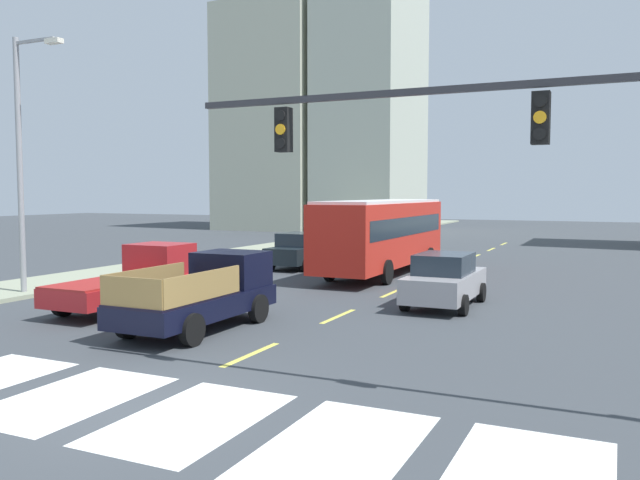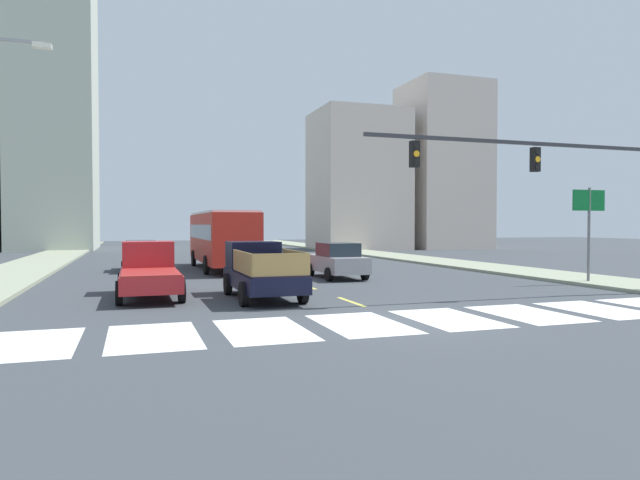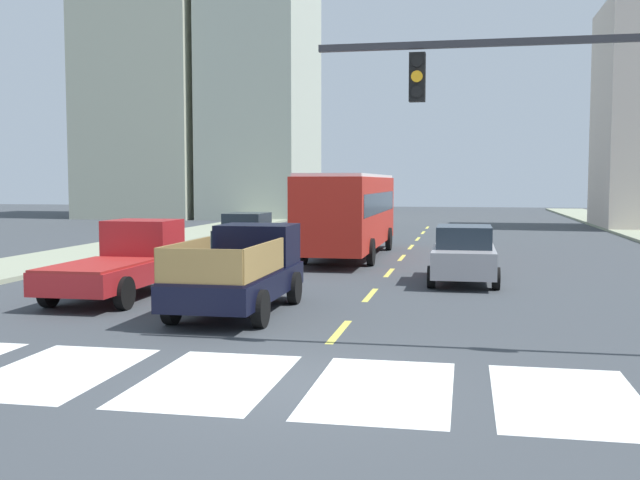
% 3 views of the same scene
% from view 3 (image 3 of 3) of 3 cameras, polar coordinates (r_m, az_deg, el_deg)
% --- Properties ---
extents(ground_plane, '(160.00, 160.00, 0.00)m').
position_cam_3_polar(ground_plane, '(11.42, -1.92, -10.93)').
color(ground_plane, '#393E43').
extents(sidewalk_left, '(3.80, 110.00, 0.15)m').
position_cam_3_polar(sidewalk_left, '(32.69, -16.94, -0.91)').
color(sidewalk_left, gray).
rests_on(sidewalk_left, ground).
extents(crosswalk_stripe_2, '(2.05, 3.47, 0.01)m').
position_cam_3_polar(crosswalk_stripe_2, '(12.85, -19.43, -9.42)').
color(crosswalk_stripe_2, white).
rests_on(crosswalk_stripe_2, ground).
extents(crosswalk_stripe_3, '(2.05, 3.47, 0.01)m').
position_cam_3_polar(crosswalk_stripe_3, '(11.77, -8.22, -10.48)').
color(crosswalk_stripe_3, white).
rests_on(crosswalk_stripe_3, ground).
extents(crosswalk_stripe_4, '(2.05, 3.47, 0.01)m').
position_cam_3_polar(crosswalk_stripe_4, '(11.21, 4.73, -11.22)').
color(crosswalk_stripe_4, white).
rests_on(crosswalk_stripe_4, ground).
extents(crosswalk_stripe_5, '(2.05, 3.47, 0.01)m').
position_cam_3_polar(crosswalk_stripe_5, '(11.24, 18.34, -11.39)').
color(crosswalk_stripe_5, white).
rests_on(crosswalk_stripe_5, ground).
extents(lane_dash_0, '(0.16, 2.40, 0.01)m').
position_cam_3_polar(lane_dash_0, '(15.24, 1.49, -6.99)').
color(lane_dash_0, '#D2C84D').
rests_on(lane_dash_0, ground).
extents(lane_dash_1, '(0.16, 2.40, 0.01)m').
position_cam_3_polar(lane_dash_1, '(20.11, 3.86, -4.20)').
color(lane_dash_1, '#D2C84D').
rests_on(lane_dash_1, ground).
extents(lane_dash_2, '(0.16, 2.40, 0.01)m').
position_cam_3_polar(lane_dash_2, '(25.03, 5.30, -2.49)').
color(lane_dash_2, '#D2C84D').
rests_on(lane_dash_2, ground).
extents(lane_dash_3, '(0.16, 2.40, 0.01)m').
position_cam_3_polar(lane_dash_3, '(29.98, 6.26, -1.35)').
color(lane_dash_3, '#D2C84D').
rests_on(lane_dash_3, ground).
extents(lane_dash_4, '(0.16, 2.40, 0.01)m').
position_cam_3_polar(lane_dash_4, '(34.95, 6.95, -0.53)').
color(lane_dash_4, '#D2C84D').
rests_on(lane_dash_4, ground).
extents(lane_dash_5, '(0.16, 2.40, 0.01)m').
position_cam_3_polar(lane_dash_5, '(39.92, 7.46, 0.09)').
color(lane_dash_5, '#D2C84D').
rests_on(lane_dash_5, ground).
extents(lane_dash_6, '(0.16, 2.40, 0.01)m').
position_cam_3_polar(lane_dash_6, '(44.90, 7.87, 0.56)').
color(lane_dash_6, '#D2C84D').
rests_on(lane_dash_6, ground).
extents(lane_dash_7, '(0.16, 2.40, 0.01)m').
position_cam_3_polar(lane_dash_7, '(49.88, 8.19, 0.95)').
color(lane_dash_7, '#D2C84D').
rests_on(lane_dash_7, ground).
extents(pickup_stakebed, '(2.18, 5.20, 1.96)m').
position_cam_3_polar(pickup_stakebed, '(17.70, -5.88, -2.35)').
color(pickup_stakebed, black).
rests_on(pickup_stakebed, ground).
extents(pickup_dark, '(2.18, 5.20, 1.96)m').
position_cam_3_polar(pickup_dark, '(20.51, -14.69, -1.58)').
color(pickup_dark, '#A41D22').
rests_on(pickup_dark, ground).
extents(city_bus, '(2.72, 10.80, 3.32)m').
position_cam_3_polar(city_bus, '(29.97, 2.26, 2.41)').
color(city_bus, red).
rests_on(city_bus, ground).
extents(sedan_far, '(2.02, 4.40, 1.72)m').
position_cam_3_polar(sedan_far, '(31.69, -5.51, 0.52)').
color(sedan_far, black).
rests_on(sedan_far, ground).
extents(sedan_mid, '(2.02, 4.40, 1.72)m').
position_cam_3_polar(sedan_mid, '(22.80, 10.91, -1.07)').
color(sedan_mid, '#969397').
rests_on(sedan_mid, ground).
extents(block_low_right, '(9.92, 9.94, 21.85)m').
position_cam_3_polar(block_low_right, '(66.21, -12.84, 11.21)').
color(block_low_right, '#ADB29B').
rests_on(block_low_right, ground).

